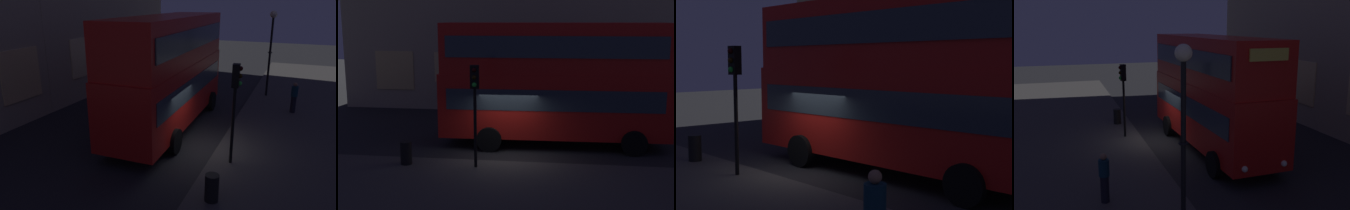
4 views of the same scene
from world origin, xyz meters
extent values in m
plane|color=#232326|center=(0.00, 0.00, 0.00)|extent=(80.00, 80.00, 0.00)
cube|color=#F2D18C|center=(-0.61, 9.08, 2.59)|extent=(2.43, 0.06, 2.57)
cube|color=#F9E09E|center=(4.02, 9.06, 2.71)|extent=(1.57, 0.06, 2.42)
cube|color=#E5C67F|center=(6.47, 9.06, 2.47)|extent=(1.57, 0.06, 1.88)
cube|color=#F9E09E|center=(8.91, 9.06, 2.77)|extent=(1.57, 0.06, 2.32)
cube|color=#F2D18C|center=(11.36, 9.06, 2.50)|extent=(1.57, 0.06, 1.89)
cube|color=#F2D18C|center=(13.81, 9.06, 2.74)|extent=(1.57, 0.06, 2.11)
cube|color=red|center=(1.86, 2.06, 1.93)|extent=(10.00, 2.81, 2.78)
cube|color=red|center=(1.86, 2.06, 4.40)|extent=(9.80, 2.75, 2.16)
cube|color=#2D3842|center=(1.86, 2.06, 2.28)|extent=(9.20, 2.85, 0.90)
cube|color=#2D3842|center=(1.86, 2.06, 4.51)|extent=(9.20, 2.85, 0.90)
cube|color=#F2D84C|center=(6.78, 2.17, 4.99)|extent=(0.12, 1.55, 0.44)
sphere|color=white|center=(6.83, 3.01, 0.89)|extent=(0.24, 0.24, 0.24)
sphere|color=white|center=(6.87, 1.33, 0.89)|extent=(0.24, 0.24, 0.24)
cylinder|color=black|center=(5.21, 3.47, 0.54)|extent=(1.09, 0.26, 1.08)
cylinder|color=black|center=(5.27, 0.79, 0.54)|extent=(1.09, 0.26, 1.08)
cylinder|color=black|center=(-0.90, 3.33, 0.54)|extent=(1.09, 0.26, 1.08)
cylinder|color=black|center=(-0.84, 0.65, 0.54)|extent=(1.09, 0.26, 1.08)
cylinder|color=black|center=(-0.96, -1.70, 1.63)|extent=(0.12, 0.12, 3.03)
cube|color=black|center=(-0.96, -1.70, 3.57)|extent=(0.34, 0.28, 0.85)
sphere|color=black|center=(-0.95, -1.85, 3.84)|extent=(0.17, 0.17, 0.17)
sphere|color=black|center=(-0.95, -1.85, 3.57)|extent=(0.17, 0.17, 0.17)
sphere|color=green|center=(-0.95, -1.85, 3.30)|extent=(0.17, 0.17, 0.17)
cylinder|color=black|center=(12.88, 5.50, 1.51)|extent=(0.12, 0.12, 3.03)
cube|color=black|center=(12.88, 5.50, 3.45)|extent=(0.35, 0.29, 0.85)
sphere|color=red|center=(12.89, 5.65, 3.72)|extent=(0.17, 0.17, 0.17)
sphere|color=black|center=(12.89, 5.65, 3.45)|extent=(0.17, 0.17, 0.17)
sphere|color=black|center=(12.89, 5.65, 3.18)|extent=(0.17, 0.17, 0.17)
cylinder|color=black|center=(9.28, -1.82, 2.62)|extent=(0.14, 0.14, 5.01)
torus|color=black|center=(9.28, -1.82, 2.97)|extent=(0.28, 0.28, 0.06)
sphere|color=#F9EFC6|center=(9.28, -1.82, 5.33)|extent=(0.45, 0.45, 0.45)
cylinder|color=black|center=(6.29, -3.62, 0.59)|extent=(0.29, 0.29, 0.94)
cylinder|color=#0F2D3D|center=(6.29, -3.62, 1.35)|extent=(0.36, 0.36, 0.57)
sphere|color=#8C664C|center=(6.29, -3.62, 1.74)|extent=(0.22, 0.22, 0.22)
cylinder|color=black|center=(-3.70, -1.70, 0.57)|extent=(0.44, 0.44, 0.90)
camera|label=1|loc=(-12.31, -3.85, 6.12)|focal=34.51mm
camera|label=2|loc=(2.20, -17.54, 5.73)|focal=47.49mm
camera|label=3|loc=(10.83, -8.76, 3.52)|focal=48.11mm
camera|label=4|loc=(18.05, -4.77, 6.03)|focal=39.39mm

